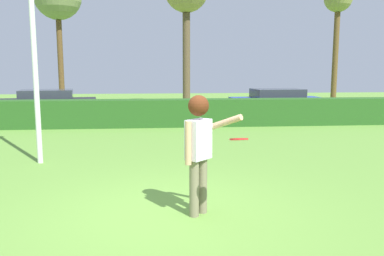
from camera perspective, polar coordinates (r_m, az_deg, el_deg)
name	(u,v)px	position (r m, az deg, el deg)	size (l,w,h in m)	color
ground_plane	(169,214)	(6.08, -3.26, -12.15)	(60.00, 60.00, 0.00)	#65963A
person	(199,141)	(5.76, 1.01, -1.94)	(0.83, 0.49, 1.77)	#7C7458
frisbee	(239,139)	(5.13, 6.72, -1.61)	(0.24, 0.24, 0.07)	red
lamppost	(33,29)	(9.66, -21.82, 12.99)	(0.24, 0.24, 5.39)	silver
hedge_row	(160,113)	(15.03, -4.59, 2.16)	(24.24, 0.90, 1.02)	#26551D
parked_car_black	(47,103)	(18.63, -20.05, 3.44)	(4.42, 2.37, 1.25)	black
parked_car_blue	(277,101)	(18.75, 12.08, 3.79)	(4.30, 2.01, 1.25)	#263FA5
birch_tree	(338,5)	(25.04, 20.16, 16.15)	(1.59, 1.59, 6.94)	brown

